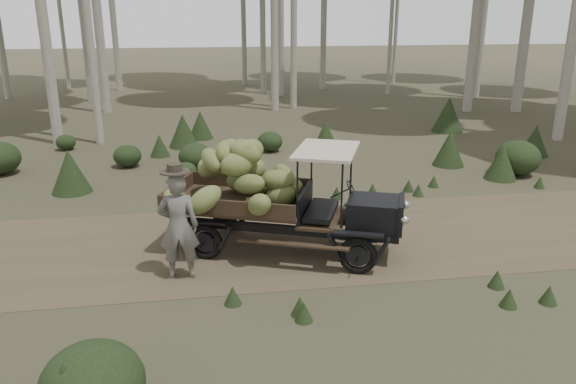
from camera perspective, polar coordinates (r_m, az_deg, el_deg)
name	(u,v)px	position (r m, az deg, el deg)	size (l,w,h in m)	color
ground	(395,234)	(11.33, 10.81, -4.25)	(120.00, 120.00, 0.00)	#473D2B
dirt_track	(395,234)	(11.33, 10.81, -4.23)	(70.00, 4.00, 0.01)	brown
banana_truck	(265,185)	(10.11, -2.39, 0.66)	(4.49, 2.86, 2.13)	black
farmer	(178,225)	(9.24, -11.09, -3.32)	(0.67, 0.50, 1.95)	#5F5D57
undergrowth	(416,206)	(11.48, 12.90, -1.43)	(22.22, 19.63, 1.38)	#233319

